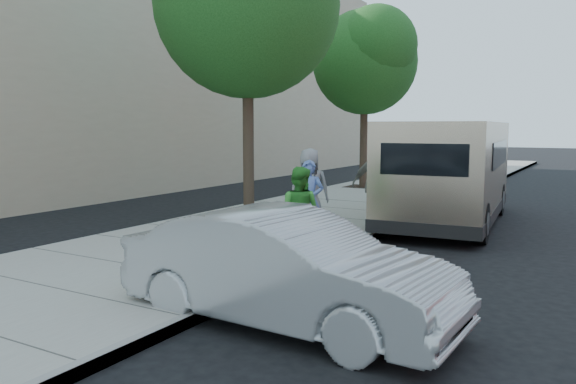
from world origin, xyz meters
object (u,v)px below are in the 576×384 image
object	(u,v)px
parking_meter	(309,183)
person_green_shirt	(299,213)
person_officer	(309,201)
person_gray_shirt	(310,189)
person_striped_polo	(376,185)
sedan	(287,269)
van	(450,170)
tree_far	(366,57)

from	to	relation	value
parking_meter	person_green_shirt	bearing A→B (deg)	-72.53
person_officer	person_green_shirt	distance (m)	1.51
person_gray_shirt	person_striped_polo	xyz separation A→B (m)	(1.11, 1.11, 0.04)
parking_meter	person_striped_polo	size ratio (longest dim) A/B	0.80
parking_meter	person_gray_shirt	distance (m)	0.66
parking_meter	person_green_shirt	size ratio (longest dim) A/B	0.95
person_striped_polo	person_green_shirt	bearing A→B (deg)	70.64
sedan	person_officer	bearing A→B (deg)	27.23
van	person_green_shirt	bearing A→B (deg)	-106.35
sedan	person_striped_polo	size ratio (longest dim) A/B	2.27
sedan	person_gray_shirt	xyz separation A→B (m)	(-2.40, 5.11, 0.34)
van	person_officer	distance (m)	4.53
van	person_striped_polo	size ratio (longest dim) A/B	3.70
van	person_striped_polo	xyz separation A→B (m)	(-1.14, -1.96, -0.24)
parking_meter	van	distance (m)	4.13
person_officer	person_striped_polo	bearing A→B (deg)	62.93
sedan	person_gray_shirt	distance (m)	5.65
person_green_shirt	person_gray_shirt	distance (m)	2.79
van	person_striped_polo	world-z (taller)	van
sedan	person_striped_polo	bearing A→B (deg)	14.45
person_gray_shirt	sedan	bearing A→B (deg)	83.88
van	sedan	world-z (taller)	van
person_officer	person_green_shirt	world-z (taller)	person_officer
tree_far	person_gray_shirt	world-z (taller)	tree_far
parking_meter	person_striped_polo	bearing A→B (deg)	57.96
van	person_gray_shirt	distance (m)	3.82
parking_meter	van	bearing A→B (deg)	55.80
parking_meter	person_striped_polo	world-z (taller)	person_striped_polo
van	person_green_shirt	distance (m)	5.73
person_green_shirt	parking_meter	bearing A→B (deg)	-73.93
tree_far	sedan	world-z (taller)	tree_far
person_gray_shirt	person_striped_polo	distance (m)	1.57
person_striped_polo	parking_meter	bearing A→B (deg)	43.97
tree_far	person_gray_shirt	size ratio (longest dim) A/B	3.66
parking_meter	sedan	xyz separation A→B (m)	(2.11, -4.55, -0.53)
van	parking_meter	bearing A→B (deg)	-123.54
person_striped_polo	person_gray_shirt	bearing A→B (deg)	25.11
sedan	tree_far	bearing A→B (deg)	21.56
sedan	person_striped_polo	xyz separation A→B (m)	(-1.28, 6.22, 0.38)
parking_meter	person_officer	bearing A→B (deg)	-68.12
parking_meter	person_gray_shirt	bearing A→B (deg)	111.51
person_officer	van	bearing A→B (deg)	54.46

